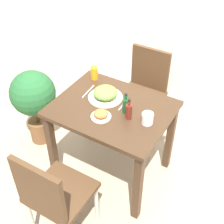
{
  "coord_description": "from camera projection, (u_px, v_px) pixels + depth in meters",
  "views": [
    {
      "loc": [
        0.99,
        -1.67,
        2.34
      ],
      "look_at": [
        0.0,
        0.0,
        0.72
      ],
      "focal_mm": 50.0,
      "sensor_mm": 36.0,
      "label": 1
    }
  ],
  "objects": [
    {
      "name": "dining_table",
      "position": [
        112.0,
        120.0,
        2.58
      ],
      "size": [
        0.94,
        0.74,
        0.77
      ],
      "color": "#3D2819",
      "rests_on": "ground_plane"
    },
    {
      "name": "sauce_bottle",
      "position": [
        126.0,
        105.0,
        2.4
      ],
      "size": [
        0.05,
        0.05,
        0.19
      ],
      "color": "#194C23",
      "rests_on": "dining_table"
    },
    {
      "name": "chair_far",
      "position": [
        144.0,
        88.0,
        3.15
      ],
      "size": [
        0.42,
        0.42,
        0.9
      ],
      "color": "#4C331E",
      "rests_on": "ground_plane"
    },
    {
      "name": "drink_cup",
      "position": [
        147.0,
        118.0,
        2.32
      ],
      "size": [
        0.09,
        0.09,
        0.09
      ],
      "color": "white",
      "rests_on": "dining_table"
    },
    {
      "name": "juice_glass",
      "position": [
        94.0,
        73.0,
        2.78
      ],
      "size": [
        0.06,
        0.06,
        0.12
      ],
      "color": "orange",
      "rests_on": "dining_table"
    },
    {
      "name": "potted_plant_left",
      "position": [
        34.0,
        98.0,
        2.97
      ],
      "size": [
        0.44,
        0.44,
        0.81
      ],
      "color": "brown",
      "rests_on": "ground_plane"
    },
    {
      "name": "ground_plane",
      "position": [
        112.0,
        170.0,
        2.99
      ],
      "size": [
        16.0,
        16.0,
        0.0
      ],
      "primitive_type": "plane",
      "color": "tan"
    },
    {
      "name": "chair_near",
      "position": [
        53.0,
        194.0,
        2.17
      ],
      "size": [
        0.42,
        0.42,
        0.9
      ],
      "rotation": [
        0.0,
        0.0,
        3.14
      ],
      "color": "#4C331E",
      "rests_on": "ground_plane"
    },
    {
      "name": "fork_utensil",
      "position": [
        88.0,
        91.0,
        2.66
      ],
      "size": [
        0.02,
        0.2,
        0.0
      ],
      "rotation": [
        0.0,
        0.0,
        1.65
      ],
      "color": "silver",
      "rests_on": "dining_table"
    },
    {
      "name": "food_plate",
      "position": [
        105.0,
        94.0,
        2.57
      ],
      "size": [
        0.29,
        0.29,
        0.1
      ],
      "color": "beige",
      "rests_on": "dining_table"
    },
    {
      "name": "side_plate",
      "position": [
        101.0,
        115.0,
        2.39
      ],
      "size": [
        0.16,
        0.16,
        0.06
      ],
      "color": "beige",
      "rests_on": "dining_table"
    },
    {
      "name": "condiment_bottle",
      "position": [
        129.0,
        111.0,
        2.35
      ],
      "size": [
        0.05,
        0.05,
        0.19
      ],
      "color": "maroon",
      "rests_on": "dining_table"
    },
    {
      "name": "spoon_utensil",
      "position": [
        124.0,
        104.0,
        2.52
      ],
      "size": [
        0.01,
        0.17,
        0.0
      ],
      "rotation": [
        0.0,
        0.0,
        1.61
      ],
      "color": "silver",
      "rests_on": "dining_table"
    }
  ]
}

